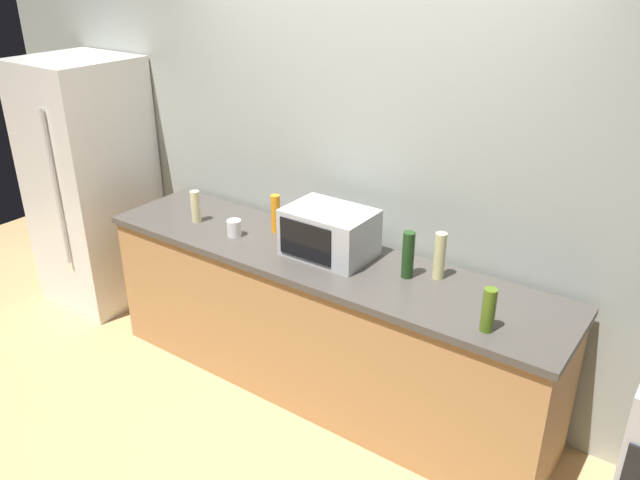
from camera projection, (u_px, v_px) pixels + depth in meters
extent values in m
plane|color=tan|center=(280.00, 422.00, 3.64)|extent=(8.00, 8.00, 0.00)
cube|color=#9EA399|center=(361.00, 161.00, 3.67)|extent=(6.40, 0.10, 2.70)
cube|color=#B27F4C|center=(320.00, 327.00, 3.76)|extent=(2.80, 0.60, 0.86)
cube|color=#47423D|center=(320.00, 259.00, 3.57)|extent=(2.84, 0.64, 0.04)
cube|color=white|center=(92.00, 184.00, 4.64)|extent=(0.72, 0.70, 1.80)
cylinder|color=silver|center=(56.00, 189.00, 4.25)|extent=(0.02, 0.02, 1.10)
cube|color=#B7BABF|center=(329.00, 232.00, 3.53)|extent=(0.48, 0.34, 0.27)
cube|color=black|center=(305.00, 242.00, 3.42)|extent=(0.34, 0.01, 0.21)
cylinder|color=#4C6B19|center=(489.00, 310.00, 2.83)|extent=(0.06, 0.06, 0.21)
cylinder|color=orange|center=(276.00, 214.00, 3.82)|extent=(0.06, 0.06, 0.24)
cylinder|color=beige|center=(196.00, 206.00, 3.97)|extent=(0.06, 0.06, 0.20)
cylinder|color=beige|center=(440.00, 256.00, 3.28)|extent=(0.06, 0.06, 0.26)
cylinder|color=#1E3F19|center=(408.00, 255.00, 3.29)|extent=(0.06, 0.06, 0.26)
cylinder|color=white|center=(234.00, 228.00, 3.79)|extent=(0.09, 0.09, 0.10)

